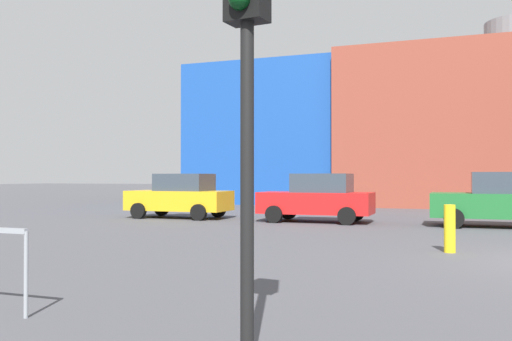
{
  "coord_description": "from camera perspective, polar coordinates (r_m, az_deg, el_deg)",
  "views": [
    {
      "loc": [
        -2.45,
        -11.47,
        1.63
      ],
      "look_at": [
        -9.35,
        7.3,
        1.87
      ],
      "focal_mm": 38.22,
      "sensor_mm": 36.0,
      "label": 1
    }
  ],
  "objects": [
    {
      "name": "traffic_light_near_left",
      "position": [
        4.9,
        -1.06,
        13.86
      ],
      "size": [
        0.39,
        0.38,
        3.89
      ],
      "rotation": [
        0.0,
        0.0,
        -1.69
      ],
      "color": "black",
      "rests_on": "ground_plane"
    },
    {
      "name": "parked_car_1",
      "position": [
        19.83,
        6.45,
        -2.87
      ],
      "size": [
        4.04,
        1.98,
        1.75
      ],
      "rotation": [
        0.0,
        0.0,
        3.14
      ],
      "color": "red",
      "rests_on": "ground_plane"
    },
    {
      "name": "parked_car_0",
      "position": [
        21.83,
        -7.91,
        -2.66
      ],
      "size": [
        4.05,
        1.99,
        1.76
      ],
      "rotation": [
        0.0,
        0.0,
        3.14
      ],
      "color": "gold",
      "rests_on": "ground_plane"
    },
    {
      "name": "parked_car_2",
      "position": [
        19.3,
        24.16,
        -2.82
      ],
      "size": [
        4.13,
        2.03,
        1.79
      ],
      "rotation": [
        0.0,
        0.0,
        3.14
      ],
      "color": "#1E662D",
      "rests_on": "ground_plane"
    },
    {
      "name": "bollard_yellow_1",
      "position": [
        12.52,
        19.61,
        -5.75
      ],
      "size": [
        0.24,
        0.24,
        1.03
      ],
      "primitive_type": "cylinder",
      "color": "yellow",
      "rests_on": "ground_plane"
    }
  ]
}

